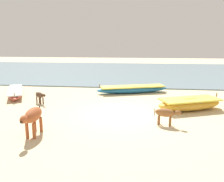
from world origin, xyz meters
TOP-DOWN VIEW (x-y plane):
  - ground at (0.00, 0.00)m, footprint 80.00×80.00m
  - sea_water at (0.00, 16.14)m, footprint 60.00×20.00m
  - fishing_boat_0 at (-7.09, 3.05)m, footprint 2.63×3.99m
  - fishing_boat_3 at (0.31, 4.72)m, footprint 4.91×2.40m
  - fishing_boat_4 at (3.27, 1.10)m, footprint 3.58×2.35m
  - cow_adult_rust at (-3.06, -2.89)m, footprint 0.50×1.58m
  - calf_near_brown at (1.82, -1.28)m, footprint 1.08×0.52m
  - calf_far_dark at (-4.71, 1.40)m, footprint 0.88×0.73m

SIDE VIEW (x-z plane):
  - ground at x=0.00m, z-range 0.00..0.00m
  - sea_water at x=0.00m, z-range 0.00..0.08m
  - fishing_boat_0 at x=-7.09m, z-range -0.08..0.52m
  - fishing_boat_3 at x=0.31m, z-range -0.08..0.59m
  - fishing_boat_4 at x=3.27m, z-range -0.08..0.71m
  - calf_far_dark at x=-4.71m, z-range 0.14..0.78m
  - calf_near_brown at x=1.82m, z-range 0.16..0.87m
  - cow_adult_rust at x=-3.06m, z-range 0.22..1.25m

